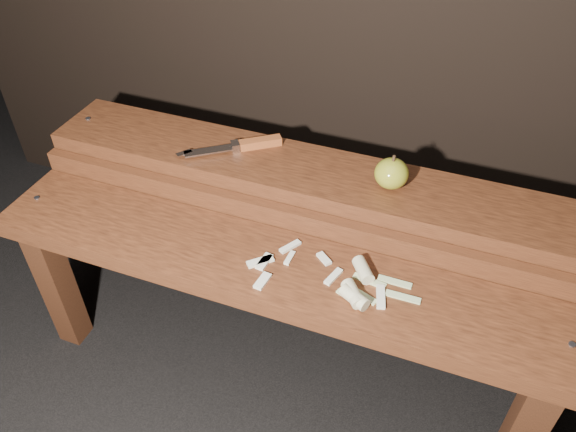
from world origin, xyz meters
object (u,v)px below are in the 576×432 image
(knife, at_px, (247,145))
(apple, at_px, (392,173))
(bench_rear_tier, at_px, (305,199))
(bench_front_tier, at_px, (267,288))

(knife, bearing_deg, apple, -3.62)
(bench_rear_tier, height_order, apple, apple)
(bench_front_tier, bearing_deg, knife, 120.45)
(apple, xyz_separation_m, knife, (-0.33, 0.02, -0.02))
(bench_rear_tier, relative_size, apple, 15.94)
(bench_rear_tier, distance_m, knife, 0.18)
(apple, relative_size, knife, 0.37)
(bench_rear_tier, bearing_deg, bench_front_tier, -90.00)
(bench_front_tier, height_order, apple, apple)
(bench_front_tier, xyz_separation_m, bench_rear_tier, (0.00, 0.23, 0.06))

